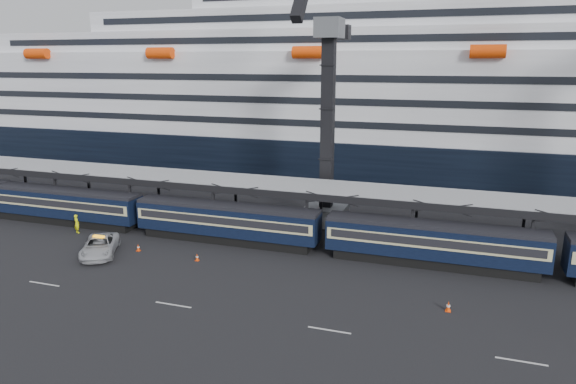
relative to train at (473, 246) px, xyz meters
name	(u,v)px	position (x,y,z in m)	size (l,w,h in m)	color
ground	(547,334)	(4.65, -10.00, -2.20)	(260.00, 260.00, 0.00)	black
train	(473,246)	(0.00, 0.00, 0.00)	(133.05, 3.00, 4.05)	black
canopy	(530,205)	(4.65, 4.00, 3.05)	(130.00, 6.25, 5.53)	gray
cruise_ship	(500,99)	(3.57, 35.99, 10.14)	(214.09, 28.84, 34.00)	black
crane_dark_near	(327,117)	(-15.35, 8.59, 9.73)	(4.50, 17.75, 35.08)	#53565B
pickup_truck	(100,246)	(-33.22, -7.05, -1.34)	(2.87, 6.22, 1.73)	#A3A5AA
worker	(77,224)	(-39.62, -2.50, -1.19)	(0.74, 0.48, 2.02)	#EAF00C
traffic_cone_a	(138,247)	(-30.37, -5.10, -1.85)	(0.35, 0.35, 0.70)	#FF4308
traffic_cone_b	(197,257)	(-23.82, -5.57, -1.86)	(0.34, 0.34, 0.69)	#FF4308
traffic_cone_c	(448,306)	(-1.75, -8.62, -1.81)	(0.40, 0.40, 0.79)	#FF4308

